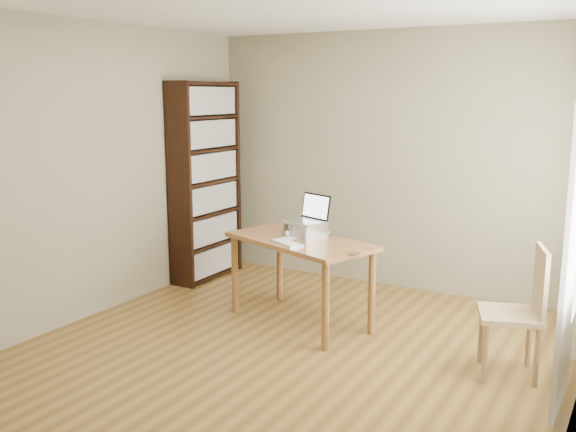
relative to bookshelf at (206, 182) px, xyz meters
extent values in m
cube|color=brown|center=(1.83, -1.55, -1.06)|extent=(4.00, 4.50, 0.02)
cube|color=gray|center=(1.83, 0.71, 0.25)|extent=(4.00, 0.02, 2.60)
cube|color=gray|center=(-0.18, -1.55, 0.25)|extent=(0.02, 4.50, 2.60)
cube|color=black|center=(-0.01, -0.43, 0.00)|extent=(0.30, 0.04, 2.10)
cube|color=black|center=(-0.01, 0.43, 0.00)|extent=(0.30, 0.04, 2.10)
cube|color=black|center=(-0.15, 0.00, 0.00)|extent=(0.02, 0.90, 2.10)
cube|color=black|center=(-0.01, 0.00, -1.02)|extent=(0.30, 0.84, 0.02)
cube|color=black|center=(0.02, 0.00, -0.85)|extent=(0.20, 0.78, 0.28)
cube|color=black|center=(-0.01, 0.00, -0.68)|extent=(0.30, 0.84, 0.03)
cube|color=black|center=(0.02, 0.00, -0.51)|extent=(0.20, 0.78, 0.28)
cube|color=black|center=(-0.01, 0.00, -0.34)|extent=(0.30, 0.84, 0.02)
cube|color=black|center=(0.02, 0.00, -0.17)|extent=(0.20, 0.78, 0.28)
cube|color=black|center=(-0.01, 0.00, 0.00)|extent=(0.30, 0.84, 0.02)
cube|color=black|center=(0.02, 0.00, 0.17)|extent=(0.20, 0.78, 0.28)
cube|color=black|center=(-0.01, 0.00, 0.34)|extent=(0.30, 0.84, 0.02)
cube|color=black|center=(0.02, 0.00, 0.51)|extent=(0.20, 0.78, 0.28)
cube|color=black|center=(-0.01, 0.00, 0.68)|extent=(0.30, 0.84, 0.02)
cube|color=black|center=(0.02, 0.00, 0.85)|extent=(0.20, 0.78, 0.28)
cube|color=black|center=(-0.01, 0.00, 1.02)|extent=(0.30, 0.84, 0.03)
cube|color=white|center=(3.75, -1.30, 0.10)|extent=(0.03, 0.70, 2.20)
cube|color=brown|center=(1.56, -0.74, -0.32)|extent=(1.45, 1.05, 0.04)
cylinder|color=brown|center=(0.97, -0.47, -0.70)|extent=(0.06, 0.06, 0.71)
cylinder|color=brown|center=(2.15, -0.47, -0.70)|extent=(0.06, 0.06, 0.71)
cylinder|color=brown|center=(0.97, -1.00, -0.70)|extent=(0.06, 0.06, 0.71)
cylinder|color=brown|center=(2.15, -1.00, -0.70)|extent=(0.06, 0.06, 0.71)
cube|color=silver|center=(1.42, -0.66, -0.24)|extent=(0.03, 0.25, 0.12)
cube|color=silver|center=(1.71, -0.66, -0.24)|extent=(0.03, 0.25, 0.12)
cube|color=silver|center=(1.56, -0.66, -0.17)|extent=(0.32, 0.25, 0.01)
cube|color=silver|center=(1.56, -0.66, -0.16)|extent=(0.39, 0.33, 0.02)
cube|color=black|center=(1.56, -0.52, -0.04)|extent=(0.33, 0.15, 0.22)
cube|color=white|center=(1.56, -0.53, -0.04)|extent=(0.30, 0.13, 0.19)
cube|color=silver|center=(1.55, -0.96, -0.29)|extent=(0.33, 0.25, 0.02)
cube|color=silver|center=(1.55, -0.96, -0.28)|extent=(0.30, 0.23, 0.00)
cylinder|color=brown|center=(2.17, -0.98, -0.30)|extent=(0.11, 0.11, 0.01)
ellipsoid|color=#463E37|center=(1.56, -0.63, -0.24)|extent=(0.16, 0.35, 0.12)
ellipsoid|color=#463E37|center=(1.56, -0.52, -0.25)|extent=(0.14, 0.15, 0.11)
ellipsoid|color=#463E37|center=(1.56, -0.82, -0.22)|extent=(0.09, 0.09, 0.08)
ellipsoid|color=silver|center=(1.56, -0.78, -0.25)|extent=(0.08, 0.08, 0.07)
sphere|color=silver|center=(1.56, -0.85, -0.24)|extent=(0.04, 0.04, 0.04)
cone|color=#463E37|center=(1.53, -0.81, -0.18)|extent=(0.03, 0.04, 0.04)
cone|color=#463E37|center=(1.58, -0.81, -0.18)|extent=(0.03, 0.04, 0.04)
cylinder|color=silver|center=(1.53, -0.83, -0.29)|extent=(0.03, 0.08, 0.03)
cylinder|color=silver|center=(1.59, -0.83, -0.29)|extent=(0.03, 0.08, 0.03)
cylinder|color=#463E37|center=(1.65, -0.50, -0.28)|extent=(0.12, 0.19, 0.03)
cube|color=#9E8055|center=(3.35, -0.93, -0.60)|extent=(0.53, 0.53, 0.04)
cylinder|color=#9E8055|center=(3.19, -1.10, -0.83)|extent=(0.04, 0.04, 0.45)
cylinder|color=#9E8055|center=(3.52, -1.10, -0.83)|extent=(0.04, 0.04, 0.45)
cylinder|color=#9E8055|center=(3.19, -0.76, -0.83)|extent=(0.04, 0.04, 0.45)
cylinder|color=#9E8055|center=(3.52, -0.76, -0.83)|extent=(0.04, 0.04, 0.45)
cube|color=#9E8055|center=(3.54, -0.93, -0.35)|extent=(0.15, 0.39, 0.50)
camera|label=1|loc=(4.14, -5.43, 0.94)|focal=40.00mm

